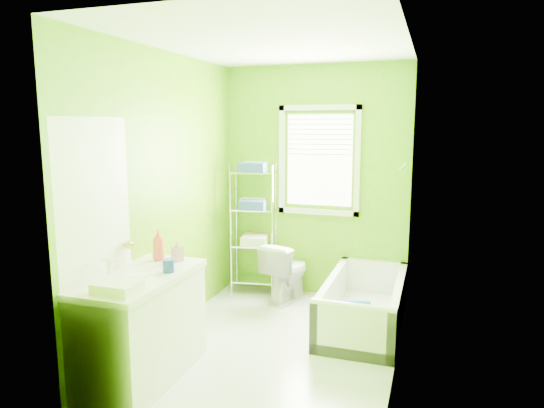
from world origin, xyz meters
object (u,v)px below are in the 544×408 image
(toilet, at_px, (286,271))
(wire_shelf_unit, at_px, (255,214))
(bathtub, at_px, (363,311))
(vanity, at_px, (142,324))

(toilet, xyz_separation_m, wire_shelf_unit, (-0.43, 0.16, 0.59))
(bathtub, xyz_separation_m, vanity, (-1.47, -1.52, 0.29))
(wire_shelf_unit, bearing_deg, toilet, -20.44)
(vanity, height_order, wire_shelf_unit, wire_shelf_unit)
(bathtub, xyz_separation_m, toilet, (-0.93, 0.48, 0.18))
(toilet, bearing_deg, vanity, 86.41)
(bathtub, bearing_deg, vanity, -134.14)
(bathtub, xyz_separation_m, wire_shelf_unit, (-1.36, 0.64, 0.77))
(bathtub, relative_size, toilet, 2.29)
(wire_shelf_unit, bearing_deg, vanity, -93.09)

